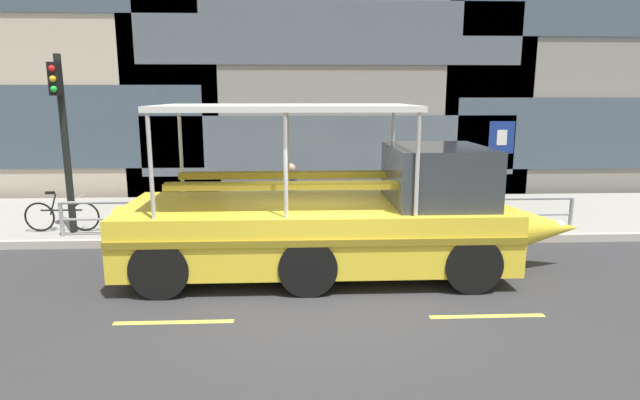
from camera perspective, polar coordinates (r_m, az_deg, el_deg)
name	(u,v)px	position (r m, az deg, el deg)	size (l,w,h in m)	color
ground_plane	(329,296)	(9.04, 0.97, -10.46)	(120.00, 120.00, 0.00)	#333335
sidewalk	(316,216)	(14.35, -0.43, -1.72)	(32.00, 4.80, 0.18)	#99968E
curb_edge	(320,241)	(11.95, 0.03, -4.46)	(32.00, 0.18, 0.18)	#B2ADA3
lane_centreline	(333,319)	(8.19, 1.38, -12.85)	(25.80, 0.12, 0.01)	#DBD64C
curb_guardrail	(322,210)	(12.12, 0.19, -1.13)	(11.95, 0.09, 0.81)	gray
traffic_light_pole	(63,127)	(13.24, -26.26, 7.17)	(0.24, 0.46, 4.07)	black
parking_sign	(500,156)	(13.23, 19.02, 4.56)	(0.60, 0.12, 2.56)	#4C4F54
leaned_bicycle	(62,216)	(13.74, -26.31, -1.54)	(1.74, 0.46, 0.96)	black
duck_tour_boat	(342,219)	(9.95, 2.39, -2.06)	(8.84, 2.67, 3.18)	yellow
pedestrian_near_bow	(474,180)	(13.73, 16.40, 2.12)	(0.50, 0.26, 1.77)	#47423D
pedestrian_mid_left	(291,189)	(12.67, -3.16, 1.23)	(0.27, 0.42, 1.56)	#1E2338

